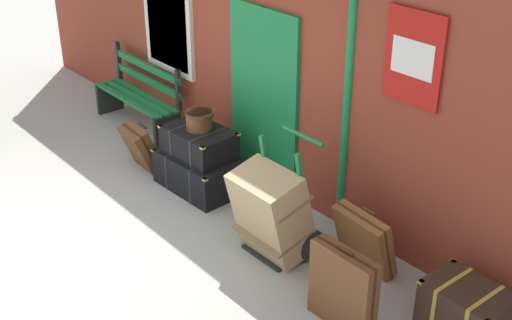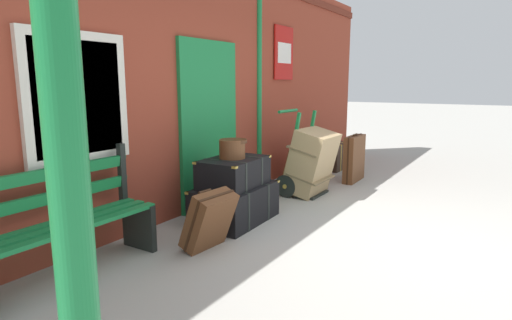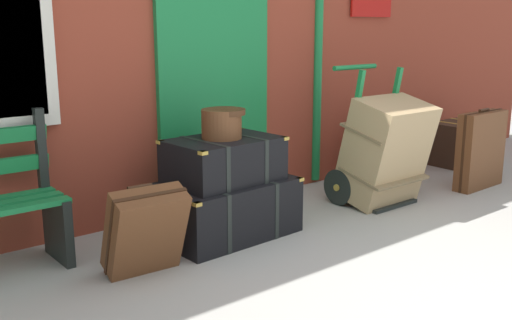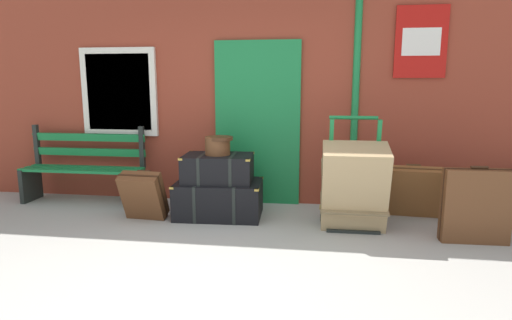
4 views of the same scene
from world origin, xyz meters
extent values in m
plane|color=#A3A099|center=(0.00, 0.00, 0.00)|extent=(60.00, 60.00, 0.00)
cube|color=brown|center=(0.00, 2.60, 1.60)|extent=(10.40, 0.30, 3.20)
cube|color=#197A3D|center=(0.12, 2.43, 1.05)|extent=(1.10, 0.05, 2.10)
cube|color=#0F4924|center=(0.12, 2.41, 1.05)|extent=(0.06, 0.02, 2.10)
cube|color=silver|center=(-1.75, 2.43, 1.45)|extent=(1.04, 0.06, 1.16)
cube|color=silver|center=(-1.75, 2.41, 1.45)|extent=(0.88, 0.02, 1.00)
cylinder|color=#197A3D|center=(1.35, 2.45, 1.60)|extent=(0.09, 0.09, 3.14)
cube|color=#B7140F|center=(2.08, 2.43, 2.05)|extent=(0.60, 0.02, 0.84)
cube|color=white|center=(2.08, 2.41, 2.05)|extent=(0.44, 0.01, 0.32)
cylinder|color=#197A3D|center=(-3.28, 0.35, 1.51)|extent=(0.14, 0.14, 2.22)
cube|color=#197A3D|center=(-2.17, 1.96, 0.45)|extent=(1.60, 0.09, 0.04)
cube|color=#197A3D|center=(-2.17, 2.10, 0.45)|extent=(1.60, 0.09, 0.04)
cube|color=#197A3D|center=(-2.17, 2.24, 0.45)|extent=(1.60, 0.09, 0.04)
cube|color=#197A3D|center=(-2.17, 2.30, 0.65)|extent=(1.60, 0.05, 0.10)
cube|color=#197A3D|center=(-2.17, 2.30, 0.85)|extent=(1.60, 0.05, 0.10)
cube|color=black|center=(-1.41, 2.10, 0.23)|extent=(0.06, 0.40, 0.45)
cube|color=black|center=(-1.41, 2.30, 0.73)|extent=(0.06, 0.06, 0.56)
cube|color=black|center=(-0.26, 1.78, 0.21)|extent=(1.03, 0.68, 0.42)
cube|color=black|center=(-0.48, 1.77, 0.21)|extent=(0.06, 0.65, 0.43)
cube|color=black|center=(-0.03, 1.79, 0.21)|extent=(0.06, 0.65, 0.43)
cube|color=#B79338|center=(-0.72, 1.46, 0.41)|extent=(0.05, 0.05, 0.02)
cube|color=#B79338|center=(0.24, 1.50, 0.41)|extent=(0.05, 0.05, 0.02)
cube|color=#B79338|center=(-0.75, 2.06, 0.41)|extent=(0.05, 0.05, 0.02)
cube|color=#B79338|center=(0.21, 2.10, 0.41)|extent=(0.05, 0.05, 0.02)
cube|color=silver|center=(-0.24, 1.48, 0.21)|extent=(0.36, 0.01, 0.10)
cube|color=black|center=(-0.26, 1.79, 0.58)|extent=(0.83, 0.58, 0.32)
cube|color=black|center=(-0.44, 1.78, 0.58)|extent=(0.07, 0.55, 0.33)
cube|color=black|center=(-0.08, 1.80, 0.58)|extent=(0.07, 0.55, 0.33)
cube|color=#B79338|center=(-0.63, 1.52, 0.73)|extent=(0.05, 0.05, 0.02)
cube|color=#B79338|center=(0.13, 1.56, 0.73)|extent=(0.05, 0.05, 0.02)
cube|color=#B79338|center=(-0.66, 2.02, 0.73)|extent=(0.05, 0.05, 0.02)
cube|color=#B79338|center=(0.10, 2.06, 0.73)|extent=(0.05, 0.05, 0.02)
cylinder|color=brown|center=(-0.27, 1.80, 0.85)|extent=(0.29, 0.29, 0.21)
cylinder|color=#432715|center=(-0.24, 1.80, 0.93)|extent=(0.31, 0.31, 0.04)
cube|color=black|center=(1.29, 1.51, 0.01)|extent=(0.56, 0.28, 0.03)
cube|color=#197A3D|center=(1.04, 1.71, 0.59)|extent=(0.04, 0.24, 1.19)
cube|color=#197A3D|center=(1.54, 1.71, 0.59)|extent=(0.04, 0.24, 1.19)
cylinder|color=#197A3D|center=(1.29, 1.91, 1.18)|extent=(0.54, 0.04, 0.04)
cylinder|color=black|center=(0.97, 1.77, 0.16)|extent=(0.04, 0.32, 0.32)
cylinder|color=#B79338|center=(0.97, 1.77, 0.16)|extent=(0.07, 0.06, 0.06)
cylinder|color=black|center=(1.61, 1.77, 0.16)|extent=(0.04, 0.32, 0.32)
cylinder|color=#B79338|center=(1.61, 1.77, 0.16)|extent=(0.07, 0.06, 0.06)
cube|color=tan|center=(1.29, 1.53, 0.48)|extent=(0.68, 0.64, 0.96)
cube|color=olive|center=(1.29, 1.53, 0.29)|extent=(0.70, 0.45, 0.13)
cube|color=olive|center=(1.29, 1.53, 0.67)|extent=(0.70, 0.45, 0.13)
cube|color=brown|center=(2.01, 2.07, 0.31)|extent=(0.66, 0.36, 0.62)
cylinder|color=#4F3018|center=(2.01, 2.09, 0.62)|extent=(0.16, 0.04, 0.03)
cube|color=#482C16|center=(2.01, 2.07, 0.31)|extent=(0.66, 0.24, 0.59)
cube|color=brown|center=(2.45, 1.31, 0.37)|extent=(0.64, 0.18, 0.74)
cylinder|color=#3A2112|center=(2.45, 1.31, 0.76)|extent=(0.16, 0.03, 0.03)
cube|color=#351E10|center=(2.45, 1.31, 0.37)|extent=(0.65, 0.04, 0.75)
cube|color=brown|center=(-1.08, 1.50, 0.29)|extent=(0.49, 0.42, 0.58)
cylinder|color=#3A2112|center=(-1.08, 1.55, 0.57)|extent=(0.16, 0.04, 0.03)
cube|color=#351E10|center=(-1.08, 1.50, 0.29)|extent=(0.50, 0.27, 0.53)
cube|color=#332319|center=(3.20, 1.99, 0.24)|extent=(0.69, 0.49, 0.48)
cube|color=#B79338|center=(3.05, 1.99, 0.24)|extent=(0.04, 0.49, 0.49)
cube|color=#B79338|center=(3.36, 1.99, 0.24)|extent=(0.04, 0.49, 0.49)
cube|color=#B79338|center=(2.88, 1.78, 0.47)|extent=(0.05, 0.05, 0.02)
cube|color=#B79338|center=(3.52, 1.77, 0.47)|extent=(0.05, 0.05, 0.02)
cube|color=#B79338|center=(2.89, 2.22, 0.47)|extent=(0.05, 0.05, 0.02)
cube|color=#B79338|center=(3.53, 2.21, 0.47)|extent=(0.05, 0.05, 0.02)
camera|label=1|loc=(5.47, -2.18, 3.95)|focal=47.77mm
camera|label=2|loc=(-4.12, -0.92, 1.59)|focal=29.73mm
camera|label=3|loc=(-2.75, -1.64, 1.55)|focal=41.39mm
camera|label=4|loc=(0.86, -2.96, 1.56)|focal=29.52mm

